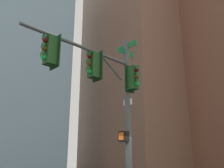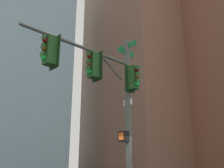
{
  "view_description": "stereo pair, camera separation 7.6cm",
  "coord_description": "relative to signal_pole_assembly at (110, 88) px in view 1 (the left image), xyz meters",
  "views": [
    {
      "loc": [
        -8.08,
        5.94,
        1.46
      ],
      "look_at": [
        -0.03,
        0.85,
        4.5
      ],
      "focal_mm": 40.58,
      "sensor_mm": 36.0,
      "label": 1
    },
    {
      "loc": [
        -8.12,
        5.88,
        1.46
      ],
      "look_at": [
        -0.03,
        0.85,
        4.5
      ],
      "focal_mm": 40.58,
      "sensor_mm": 36.0,
      "label": 2
    }
  ],
  "objects": [
    {
      "name": "building_brick_midblock",
      "position": [
        17.74,
        -33.46,
        16.68
      ],
      "size": [
        18.92,
        16.01,
        41.98
      ],
      "primitive_type": "cube",
      "color": "brown",
      "rests_on": "ground_plane"
    },
    {
      "name": "signal_pole_assembly",
      "position": [
        0.0,
        0.0,
        0.0
      ],
      "size": [
        1.59,
        5.17,
        6.7
      ],
      "rotation": [
        0.0,
        0.0,
        1.78
      ],
      "color": "#4C514C",
      "rests_on": "ground_plane"
    },
    {
      "name": "building_brick_nearside",
      "position": [
        28.51,
        -25.52,
        17.37
      ],
      "size": [
        20.92,
        17.77,
        43.35
      ],
      "primitive_type": "cube",
      "color": "#845B47",
      "rests_on": "ground_plane"
    }
  ]
}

